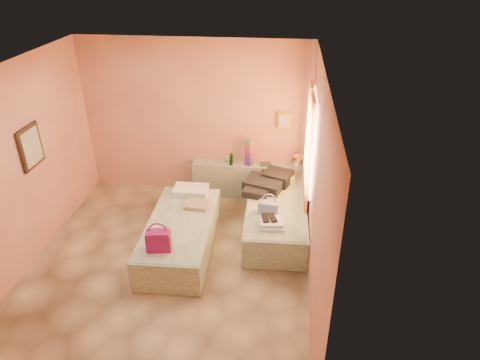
{
  "coord_description": "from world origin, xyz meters",
  "views": [
    {
      "loc": [
        1.57,
        -4.71,
        4.08
      ],
      "look_at": [
        0.94,
        0.85,
        1.0
      ],
      "focal_mm": 32.0,
      "sensor_mm": 36.0,
      "label": 1
    }
  ],
  "objects_px": {
    "bed_left": "(181,235)",
    "water_bottle": "(231,159)",
    "magenta_handbag": "(159,240)",
    "headboard_ledge": "(249,180)",
    "bed_right": "(276,217)",
    "green_book": "(266,164)",
    "towel_stack": "(273,224)",
    "blue_handbag": "(268,208)",
    "flower_vase": "(298,159)"
  },
  "relations": [
    {
      "from": "towel_stack",
      "to": "water_bottle",
      "type": "bearing_deg",
      "value": 116.76
    },
    {
      "from": "bed_left",
      "to": "headboard_ledge",
      "type": "bearing_deg",
      "value": 61.3
    },
    {
      "from": "bed_left",
      "to": "green_book",
      "type": "xyz_separation_m",
      "value": [
        1.17,
        1.69,
        0.42
      ]
    },
    {
      "from": "bed_right",
      "to": "magenta_handbag",
      "type": "xyz_separation_m",
      "value": [
        -1.52,
        -1.33,
        0.4
      ]
    },
    {
      "from": "flower_vase",
      "to": "green_book",
      "type": "bearing_deg",
      "value": -177.29
    },
    {
      "from": "flower_vase",
      "to": "magenta_handbag",
      "type": "height_order",
      "value": "flower_vase"
    },
    {
      "from": "bed_left",
      "to": "water_bottle",
      "type": "distance_m",
      "value": 1.79
    },
    {
      "from": "headboard_ledge",
      "to": "flower_vase",
      "type": "bearing_deg",
      "value": 1.01
    },
    {
      "from": "headboard_ledge",
      "to": "green_book",
      "type": "distance_m",
      "value": 0.45
    },
    {
      "from": "flower_vase",
      "to": "blue_handbag",
      "type": "bearing_deg",
      "value": -107.82
    },
    {
      "from": "headboard_ledge",
      "to": "bed_right",
      "type": "height_order",
      "value": "headboard_ledge"
    },
    {
      "from": "green_book",
      "to": "magenta_handbag",
      "type": "height_order",
      "value": "magenta_handbag"
    },
    {
      "from": "headboard_ledge",
      "to": "bed_left",
      "type": "xyz_separation_m",
      "value": [
        -0.88,
        -1.7,
        -0.08
      ]
    },
    {
      "from": "water_bottle",
      "to": "magenta_handbag",
      "type": "xyz_separation_m",
      "value": [
        -0.67,
        -2.31,
        -0.11
      ]
    },
    {
      "from": "green_book",
      "to": "water_bottle",
      "type": "bearing_deg",
      "value": 169.66
    },
    {
      "from": "bed_left",
      "to": "green_book",
      "type": "height_order",
      "value": "green_book"
    },
    {
      "from": "bed_right",
      "to": "bed_left",
      "type": "bearing_deg",
      "value": -156.46
    },
    {
      "from": "headboard_ledge",
      "to": "bed_right",
      "type": "bearing_deg",
      "value": -63.43
    },
    {
      "from": "water_bottle",
      "to": "flower_vase",
      "type": "height_order",
      "value": "flower_vase"
    },
    {
      "from": "headboard_ledge",
      "to": "bed_right",
      "type": "distance_m",
      "value": 1.18
    },
    {
      "from": "flower_vase",
      "to": "blue_handbag",
      "type": "height_order",
      "value": "flower_vase"
    },
    {
      "from": "flower_vase",
      "to": "towel_stack",
      "type": "distance_m",
      "value": 1.76
    },
    {
      "from": "bed_left",
      "to": "magenta_handbag",
      "type": "relative_size",
      "value": 6.17
    },
    {
      "from": "bed_left",
      "to": "water_bottle",
      "type": "xyz_separation_m",
      "value": [
        0.56,
        1.62,
        0.51
      ]
    },
    {
      "from": "headboard_ledge",
      "to": "blue_handbag",
      "type": "height_order",
      "value": "blue_handbag"
    },
    {
      "from": "water_bottle",
      "to": "flower_vase",
      "type": "distance_m",
      "value": 1.17
    },
    {
      "from": "water_bottle",
      "to": "towel_stack",
      "type": "relative_size",
      "value": 0.64
    },
    {
      "from": "flower_vase",
      "to": "water_bottle",
      "type": "bearing_deg",
      "value": -175.57
    },
    {
      "from": "flower_vase",
      "to": "towel_stack",
      "type": "relative_size",
      "value": 0.8
    },
    {
      "from": "flower_vase",
      "to": "towel_stack",
      "type": "height_order",
      "value": "flower_vase"
    },
    {
      "from": "headboard_ledge",
      "to": "bed_left",
      "type": "bearing_deg",
      "value": -117.47
    },
    {
      "from": "bed_right",
      "to": "water_bottle",
      "type": "distance_m",
      "value": 1.39
    },
    {
      "from": "headboard_ledge",
      "to": "magenta_handbag",
      "type": "bearing_deg",
      "value": -112.68
    },
    {
      "from": "water_bottle",
      "to": "headboard_ledge",
      "type": "bearing_deg",
      "value": 13.2
    },
    {
      "from": "magenta_handbag",
      "to": "towel_stack",
      "type": "height_order",
      "value": "magenta_handbag"
    },
    {
      "from": "headboard_ledge",
      "to": "blue_handbag",
      "type": "distance_m",
      "value": 1.43
    },
    {
      "from": "green_book",
      "to": "magenta_handbag",
      "type": "bearing_deg",
      "value": -134.76
    },
    {
      "from": "towel_stack",
      "to": "flower_vase",
      "type": "bearing_deg",
      "value": 78.25
    },
    {
      "from": "flower_vase",
      "to": "bed_left",
      "type": "bearing_deg",
      "value": -135.23
    },
    {
      "from": "headboard_ledge",
      "to": "blue_handbag",
      "type": "xyz_separation_m",
      "value": [
        0.41,
        -1.34,
        0.27
      ]
    },
    {
      "from": "flower_vase",
      "to": "magenta_handbag",
      "type": "bearing_deg",
      "value": -127.51
    },
    {
      "from": "bed_right",
      "to": "headboard_ledge",
      "type": "bearing_deg",
      "value": 115.34
    },
    {
      "from": "green_book",
      "to": "blue_handbag",
      "type": "relative_size",
      "value": 0.63
    },
    {
      "from": "bed_right",
      "to": "flower_vase",
      "type": "height_order",
      "value": "flower_vase"
    },
    {
      "from": "green_book",
      "to": "flower_vase",
      "type": "relative_size",
      "value": 0.69
    },
    {
      "from": "blue_handbag",
      "to": "bed_left",
      "type": "bearing_deg",
      "value": -156.52
    },
    {
      "from": "magenta_handbag",
      "to": "towel_stack",
      "type": "xyz_separation_m",
      "value": [
        1.49,
        0.69,
        -0.1
      ]
    },
    {
      "from": "green_book",
      "to": "magenta_handbag",
      "type": "distance_m",
      "value": 2.7
    },
    {
      "from": "green_book",
      "to": "blue_handbag",
      "type": "height_order",
      "value": "blue_handbag"
    },
    {
      "from": "water_bottle",
      "to": "magenta_handbag",
      "type": "distance_m",
      "value": 2.41
    }
  ]
}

